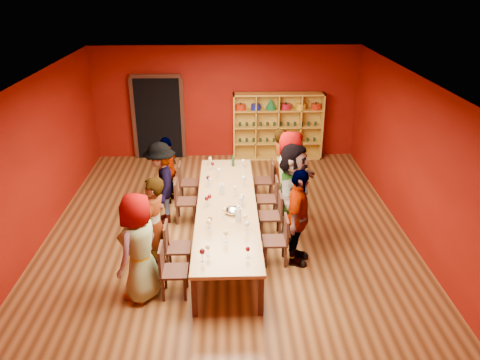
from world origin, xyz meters
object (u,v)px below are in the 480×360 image
object	(u,v)px
chair_person_left_1	(173,245)
person_right_2	(293,191)
person_left_3	(162,183)
person_left_1	(154,226)
tasting_table	(227,207)
wine_bottle	(233,162)
person_right_3	(290,176)
person_right_1	(298,218)
person_right_4	(281,164)
shelving_unit	(278,123)
spittoon_bowl	(233,211)
person_left_0	(139,247)
chair_person_right_2	(274,213)
chair_person_left_4	(185,180)
chair_person_right_3	(271,196)
chair_person_right_4	(267,178)
person_left_4	(168,170)
chair_person_left_0	(169,268)
chair_person_left_3	(182,199)
chair_person_right_1	(280,238)

from	to	relation	value
chair_person_left_1	person_right_2	bearing A→B (deg)	26.65
chair_person_left_1	person_left_3	world-z (taller)	person_left_3
person_left_1	person_right_2	xyz separation A→B (m)	(2.44, 1.08, 0.08)
tasting_table	wine_bottle	world-z (taller)	wine_bottle
person_right_3	wine_bottle	distance (m)	1.53
person_right_1	person_right_4	distance (m)	2.56
person_right_4	wine_bottle	size ratio (longest dim) A/B	6.07
person_left_1	person_right_2	bearing A→B (deg)	127.96
shelving_unit	wine_bottle	size ratio (longest dim) A/B	8.88
chair_person_left_1	wine_bottle	xyz separation A→B (m)	(1.06, 2.84, 0.36)
chair_person_left_1	spittoon_bowl	world-z (taller)	chair_person_left_1
person_left_0	person_right_3	world-z (taller)	person_right_3
person_right_2	spittoon_bowl	xyz separation A→B (m)	(-1.13, -0.48, -0.13)
tasting_table	chair_person_right_2	distance (m)	0.94
chair_person_left_4	chair_person_right_3	xyz separation A→B (m)	(1.82, -0.86, 0.00)
chair_person_left_4	person_right_3	bearing A→B (deg)	-21.53
wine_bottle	person_right_4	bearing A→B (deg)	-5.98
person_right_3	chair_person_right_4	xyz separation A→B (m)	(-0.36, 0.93, -0.45)
person_left_0	person_left_1	distance (m)	0.70
person_left_0	person_left_4	distance (m)	3.35
shelving_unit	spittoon_bowl	distance (m)	4.86
shelving_unit	person_right_3	world-z (taller)	person_right_3
chair_person_left_1	chair_person_left_4	size ratio (longest dim) A/B	1.00
person_left_1	person_right_3	world-z (taller)	person_right_3
person_right_2	person_right_3	world-z (taller)	person_right_2
chair_person_left_4	chair_person_right_3	bearing A→B (deg)	-25.33
shelving_unit	chair_person_left_0	world-z (taller)	shelving_unit
person_right_2	person_right_3	distance (m)	0.72
chair_person_left_0	chair_person_right_3	bearing A→B (deg)	53.74
person_left_4	person_right_2	xyz separation A→B (m)	(2.51, -1.58, 0.19)
person_right_3	wine_bottle	size ratio (longest dim) A/B	6.96
chair_person_left_4	person_left_4	distance (m)	0.45
chair_person_right_4	person_right_4	size ratio (longest dim) A/B	0.54
chair_person_left_1	spittoon_bowl	bearing A→B (deg)	30.49
chair_person_left_3	chair_person_right_3	bearing A→B (deg)	1.79
shelving_unit	person_left_0	distance (m)	6.56
person_left_0	wine_bottle	world-z (taller)	person_left_0
wine_bottle	chair_person_left_3	bearing A→B (deg)	-134.18
chair_person_left_0	chair_person_left_1	distance (m)	0.68
person_left_1	chair_person_right_1	world-z (taller)	person_left_1
person_right_3	chair_person_left_3	bearing A→B (deg)	88.03
person_right_2	chair_person_right_1	bearing A→B (deg)	-179.46
person_left_0	chair_person_right_3	distance (m)	3.37
person_right_4	person_left_3	bearing A→B (deg)	102.72
person_left_4	person_right_3	world-z (taller)	person_right_3
chair_person_right_1	shelving_unit	bearing A→B (deg)	84.57
chair_person_left_4	wine_bottle	distance (m)	1.13
person_right_1	person_right_2	bearing A→B (deg)	15.25
chair_person_left_4	person_right_4	world-z (taller)	person_right_4
chair_person_left_0	person_left_1	bearing A→B (deg)	113.06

